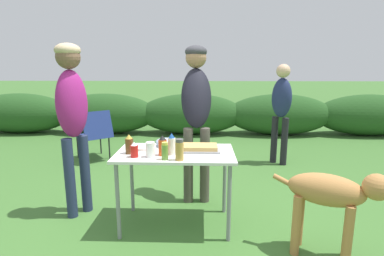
{
  "coord_description": "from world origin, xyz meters",
  "views": [
    {
      "loc": [
        0.25,
        -2.7,
        1.53
      ],
      "look_at": [
        0.14,
        0.39,
        0.89
      ],
      "focal_mm": 28.0,
      "sensor_mm": 36.0,
      "label": 1
    }
  ],
  "objects": [
    {
      "name": "paper_cup_stack",
      "position": [
        -0.21,
        -0.16,
        0.81
      ],
      "size": [
        0.08,
        0.08,
        0.13
      ],
      "primitive_type": "cylinder",
      "color": "white",
      "rests_on": "folding_table"
    },
    {
      "name": "relish_jar",
      "position": [
        -0.07,
        -0.24,
        0.81
      ],
      "size": [
        0.06,
        0.06,
        0.15
      ],
      "color": "olive",
      "rests_on": "folding_table"
    },
    {
      "name": "mixing_bowl",
      "position": [
        -0.12,
        0.2,
        0.78
      ],
      "size": [
        0.19,
        0.19,
        0.08
      ],
      "primitive_type": "ellipsoid",
      "color": "#99B2CC",
      "rests_on": "folding_table"
    },
    {
      "name": "ground_plane",
      "position": [
        0.0,
        0.0,
        0.0
      ],
      "size": [
        60.0,
        60.0,
        0.0
      ],
      "primitive_type": "plane",
      "color": "#3D6B2D"
    },
    {
      "name": "standing_person_in_gray_fleece",
      "position": [
        -1.03,
        0.19,
        1.12
      ],
      "size": [
        0.37,
        0.39,
        1.75
      ],
      "rotation": [
        0.0,
        0.0,
        0.95
      ],
      "color": "#232D4C",
      "rests_on": "ground"
    },
    {
      "name": "spice_jar",
      "position": [
        0.06,
        -0.25,
        0.83
      ],
      "size": [
        0.07,
        0.07,
        0.19
      ],
      "color": "#B2893D",
      "rests_on": "folding_table"
    },
    {
      "name": "standing_person_in_red_jacket",
      "position": [
        0.18,
        0.66,
        1.14
      ],
      "size": [
        0.37,
        0.51,
        1.76
      ],
      "rotation": [
        0.0,
        0.0,
        0.06
      ],
      "color": "#4C473D",
      "rests_on": "ground"
    },
    {
      "name": "ketchup_bottle",
      "position": [
        -0.35,
        -0.17,
        0.81
      ],
      "size": [
        0.07,
        0.07,
        0.14
      ],
      "color": "red",
      "rests_on": "folding_table"
    },
    {
      "name": "camp_chair_green_behind_table",
      "position": [
        -1.51,
        2.03,
        0.47
      ],
      "size": [
        0.73,
        0.75,
        0.83
      ],
      "rotation": [
        0.0,
        0.0,
        0.68
      ],
      "color": "navy",
      "rests_on": "ground"
    },
    {
      "name": "folding_table",
      "position": [
        0.0,
        0.0,
        0.66
      ],
      "size": [
        1.1,
        0.64,
        0.74
      ],
      "color": "silver",
      "rests_on": "ground"
    },
    {
      "name": "hot_sauce_bottle",
      "position": [
        -0.1,
        -0.11,
        0.83
      ],
      "size": [
        0.07,
        0.07,
        0.18
      ],
      "color": "#CC4214",
      "rests_on": "folding_table"
    },
    {
      "name": "mayo_bottle",
      "position": [
        -0.02,
        -0.08,
        0.83
      ],
      "size": [
        0.07,
        0.07,
        0.2
      ],
      "color": "silver",
      "rests_on": "folding_table"
    },
    {
      "name": "beer_bottle",
      "position": [
        -0.42,
        -0.07,
        0.83
      ],
      "size": [
        0.07,
        0.07,
        0.18
      ],
      "color": "brown",
      "rests_on": "folding_table"
    },
    {
      "name": "dog",
      "position": [
        1.27,
        -0.48,
        0.53
      ],
      "size": [
        0.84,
        0.51,
        0.76
      ],
      "rotation": [
        0.0,
        0.0,
        -2.04
      ],
      "color": "#B27A42",
      "rests_on": "ground"
    },
    {
      "name": "plate_stack",
      "position": [
        -0.3,
        0.11,
        0.75
      ],
      "size": [
        0.21,
        0.21,
        0.02
      ],
      "primitive_type": "cylinder",
      "color": "white",
      "rests_on": "folding_table"
    },
    {
      "name": "shrub_hedge",
      "position": [
        0.0,
        4.07,
        0.46
      ],
      "size": [
        14.4,
        0.9,
        0.92
      ],
      "color": "#234C1E",
      "rests_on": "ground"
    },
    {
      "name": "standing_person_in_navy_coat",
      "position": [
        1.47,
        1.94,
        0.95
      ],
      "size": [
        0.39,
        0.38,
        1.57
      ],
      "rotation": [
        0.0,
        0.0,
        -0.73
      ],
      "color": "black",
      "rests_on": "ground"
    },
    {
      "name": "food_tray",
      "position": [
        0.22,
        0.05,
        0.77
      ],
      "size": [
        0.4,
        0.24,
        0.06
      ],
      "color": "#9E9EA3",
      "rests_on": "folding_table"
    }
  ]
}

